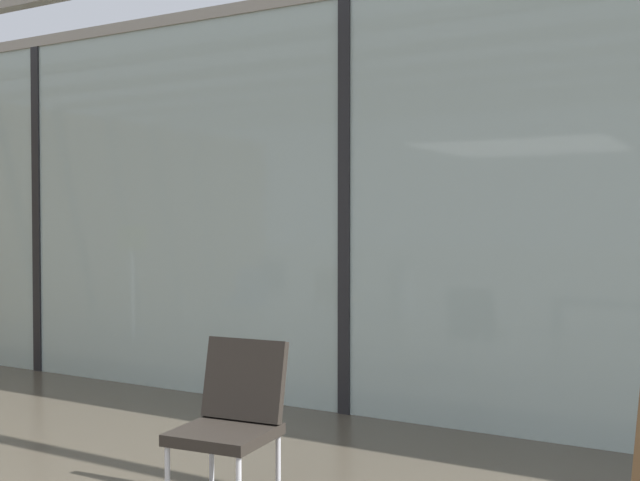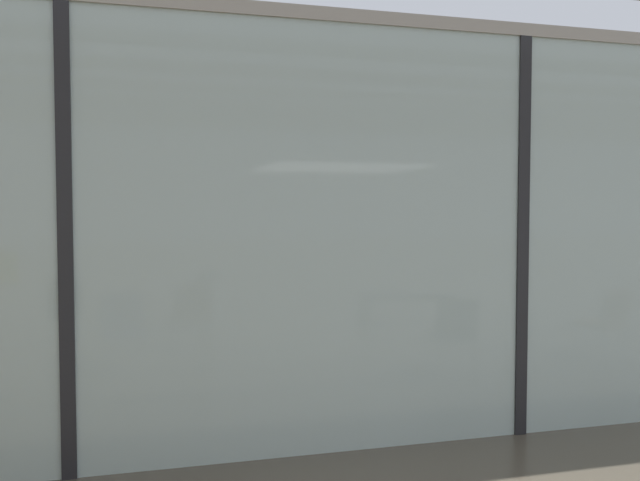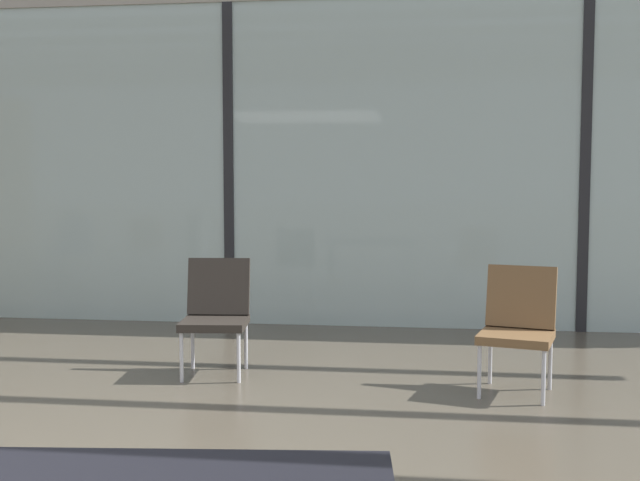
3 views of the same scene
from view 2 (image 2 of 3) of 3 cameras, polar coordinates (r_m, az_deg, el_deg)
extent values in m
cube|color=#A3B7B2|center=(5.67, 16.82, 0.24)|extent=(14.00, 0.08, 3.25)
cube|color=black|center=(4.84, -21.03, -0.23)|extent=(0.10, 0.12, 3.25)
cube|color=black|center=(5.67, 16.82, 0.24)|extent=(0.10, 0.12, 3.25)
cube|color=gray|center=(5.85, 17.05, 16.85)|extent=(13.72, 0.12, 0.10)
ellipsoid|color=silver|center=(10.63, 1.21, 2.40)|extent=(12.26, 3.60, 3.60)
sphere|color=black|center=(8.56, -17.73, 4.02)|extent=(0.28, 0.28, 0.28)
sphere|color=black|center=(8.56, -11.68, 4.09)|extent=(0.28, 0.28, 0.28)
sphere|color=black|center=(8.66, -5.72, 4.11)|extent=(0.28, 0.28, 0.28)
sphere|color=black|center=(8.85, 0.05, 4.10)|extent=(0.28, 0.28, 0.28)
camera|label=1|loc=(5.90, 80.65, -2.78)|focal=43.79mm
camera|label=3|loc=(5.79, 105.96, -4.36)|focal=43.80mm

